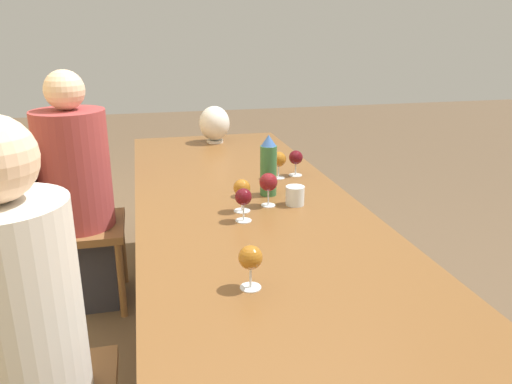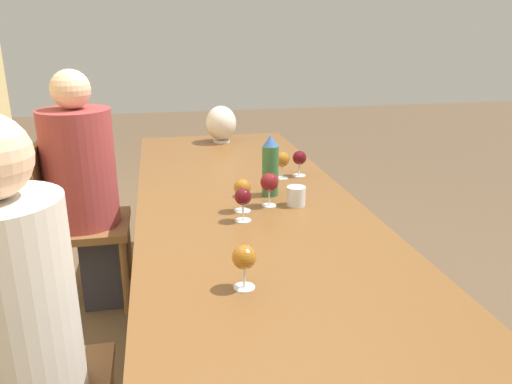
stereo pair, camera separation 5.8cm
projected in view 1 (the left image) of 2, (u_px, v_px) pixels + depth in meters
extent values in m
plane|color=brown|center=(253.00, 365.00, 2.25)|extent=(14.00, 14.00, 0.00)
cube|color=brown|center=(253.00, 216.00, 2.02)|extent=(2.97, 0.93, 0.04)
cylinder|color=brown|center=(260.00, 191.00, 3.50)|extent=(0.07, 0.07, 0.70)
cylinder|color=brown|center=(154.00, 199.00, 3.34)|extent=(0.07, 0.07, 0.70)
cylinder|color=#336638|center=(268.00, 171.00, 2.18)|extent=(0.07, 0.07, 0.22)
cone|color=#33599E|center=(269.00, 140.00, 2.13)|extent=(0.07, 0.07, 0.05)
cylinder|color=silver|center=(295.00, 196.00, 2.08)|extent=(0.08, 0.08, 0.08)
cylinder|color=silver|center=(215.00, 141.00, 3.19)|extent=(0.11, 0.11, 0.01)
ellipsoid|color=silver|center=(214.00, 123.00, 3.16)|extent=(0.19, 0.19, 0.22)
cylinder|color=silver|center=(242.00, 211.00, 2.02)|extent=(0.07, 0.07, 0.00)
cylinder|color=silver|center=(242.00, 202.00, 2.00)|extent=(0.01, 0.01, 0.07)
sphere|color=#995B19|center=(242.00, 188.00, 1.98)|extent=(0.07, 0.07, 0.07)
cylinder|color=silver|center=(251.00, 287.00, 1.43)|extent=(0.06, 0.06, 0.00)
cylinder|color=silver|center=(251.00, 277.00, 1.42)|extent=(0.01, 0.01, 0.06)
sphere|color=#995B19|center=(250.00, 257.00, 1.40)|extent=(0.07, 0.07, 0.07)
cylinder|color=silver|center=(278.00, 178.00, 2.45)|extent=(0.06, 0.06, 0.00)
cylinder|color=silver|center=(278.00, 171.00, 2.44)|extent=(0.01, 0.01, 0.06)
sphere|color=#995B19|center=(279.00, 159.00, 2.42)|extent=(0.07, 0.07, 0.07)
cylinder|color=silver|center=(295.00, 175.00, 2.49)|extent=(0.07, 0.07, 0.00)
cylinder|color=silver|center=(296.00, 169.00, 2.48)|extent=(0.01, 0.01, 0.06)
sphere|color=#510C14|center=(296.00, 157.00, 2.46)|extent=(0.07, 0.07, 0.07)
cylinder|color=silver|center=(268.00, 205.00, 2.08)|extent=(0.06, 0.06, 0.00)
cylinder|color=silver|center=(268.00, 197.00, 2.07)|extent=(0.01, 0.01, 0.07)
sphere|color=maroon|center=(268.00, 182.00, 2.04)|extent=(0.08, 0.08, 0.08)
cylinder|color=silver|center=(244.00, 220.00, 1.92)|extent=(0.06, 0.06, 0.00)
cylinder|color=silver|center=(243.00, 212.00, 1.90)|extent=(0.01, 0.01, 0.07)
sphere|color=#510C14|center=(243.00, 197.00, 1.88)|extent=(0.07, 0.07, 0.07)
cube|color=brown|center=(81.00, 228.00, 2.62)|extent=(0.44, 0.44, 0.04)
cube|color=brown|center=(34.00, 189.00, 2.50)|extent=(0.40, 0.03, 0.43)
cylinder|color=brown|center=(121.00, 280.00, 2.56)|extent=(0.04, 0.04, 0.42)
cylinder|color=brown|center=(123.00, 249.00, 2.91)|extent=(0.04, 0.04, 0.42)
cylinder|color=brown|center=(42.00, 289.00, 2.48)|extent=(0.04, 0.04, 0.42)
cylinder|color=brown|center=(54.00, 256.00, 2.83)|extent=(0.04, 0.04, 0.42)
cylinder|color=beige|center=(18.00, 310.00, 1.29)|extent=(0.32, 0.32, 0.59)
cube|color=#2D2D38|center=(98.00, 263.00, 2.70)|extent=(0.27, 0.20, 0.46)
cylinder|color=#993838|center=(74.00, 170.00, 2.52)|extent=(0.36, 0.36, 0.60)
sphere|color=beige|center=(64.00, 90.00, 2.39)|extent=(0.19, 0.19, 0.19)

